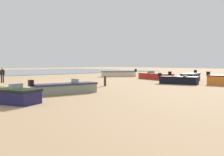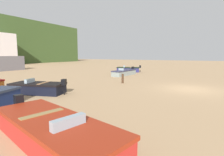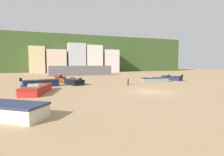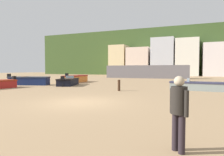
{
  "view_description": "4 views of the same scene",
  "coord_description": "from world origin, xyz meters",
  "views": [
    {
      "loc": [
        16.18,
        24.32,
        2.12
      ],
      "look_at": [
        -1.3,
        5.49,
        0.66
      ],
      "focal_mm": 43.1,
      "sensor_mm": 36.0,
      "label": 1
    },
    {
      "loc": [
        -15.0,
        -1.33,
        2.7
      ],
      "look_at": [
        -2.95,
        5.5,
        0.88
      ],
      "focal_mm": 27.98,
      "sensor_mm": 36.0,
      "label": 2
    },
    {
      "loc": [
        -9.84,
        -15.98,
        2.89
      ],
      "look_at": [
        -0.43,
        11.58,
        0.59
      ],
      "focal_mm": 27.75,
      "sensor_mm": 36.0,
      "label": 3
    },
    {
      "loc": [
        5.49,
        -9.1,
        1.76
      ],
      "look_at": [
        -3.4,
        13.07,
        0.7
      ],
      "focal_mm": 31.77,
      "sensor_mm": 36.0,
      "label": 4
    }
  ],
  "objects": [
    {
      "name": "boat_cream_5",
      "position": [
        -12.63,
        -5.26,
        0.43
      ],
      "size": [
        5.27,
        4.31,
        1.16
      ],
      "rotation": [
        0.0,
        0.0,
        4.12
      ],
      "color": "beige",
      "rests_on": "ground"
    },
    {
      "name": "boat_black_0",
      "position": [
        -7.02,
        9.2,
        0.39
      ],
      "size": [
        2.66,
        4.08,
        1.08
      ],
      "rotation": [
        0.0,
        0.0,
        0.32
      ],
      "color": "black",
      "rests_on": "ground"
    },
    {
      "name": "mooring_post_near_water",
      "position": [
        0.04,
        6.01,
        0.45
      ],
      "size": [
        0.22,
        0.22,
        0.9
      ],
      "primitive_type": "cylinder",
      "color": "#40291A",
      "rests_on": "ground"
    },
    {
      "name": "boat_navy_4",
      "position": [
        10.64,
        10.23,
        0.4
      ],
      "size": [
        2.64,
        3.92,
        1.09
      ],
      "rotation": [
        0.0,
        0.0,
        0.38
      ],
      "color": "navy",
      "rests_on": "ground"
    },
    {
      "name": "ground_plane",
      "position": [
        0.0,
        0.0,
        0.0
      ],
      "size": [
        160.0,
        160.0,
        0.0
      ],
      "primitive_type": "plane",
      "color": "tan"
    },
    {
      "name": "boat_navy_3",
      "position": [
        -11.35,
        7.95,
        0.48
      ],
      "size": [
        4.72,
        2.57,
        1.25
      ],
      "rotation": [
        0.0,
        0.0,
        5.02
      ],
      "color": "#13224F",
      "rests_on": "ground"
    },
    {
      "name": "boat_grey_1",
      "position": [
        6.08,
        8.71,
        0.38
      ],
      "size": [
        4.86,
        1.69,
        1.04
      ],
      "rotation": [
        0.0,
        0.0,
        1.48
      ],
      "color": "gray",
      "rests_on": "ground"
    },
    {
      "name": "beach_walker_foreground",
      "position": [
        5.26,
        -4.73,
        0.95
      ],
      "size": [
        0.48,
        0.48,
        1.62
      ],
      "rotation": [
        0.0,
        0.0,
        2.35
      ],
      "color": "black",
      "rests_on": "ground"
    },
    {
      "name": "boat_red_6",
      "position": [
        -11.44,
        2.8,
        0.39
      ],
      "size": [
        2.93,
        5.59,
        1.08
      ],
      "rotation": [
        0.0,
        0.0,
        2.91
      ],
      "color": "#B3241F",
      "rests_on": "ground"
    }
  ]
}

